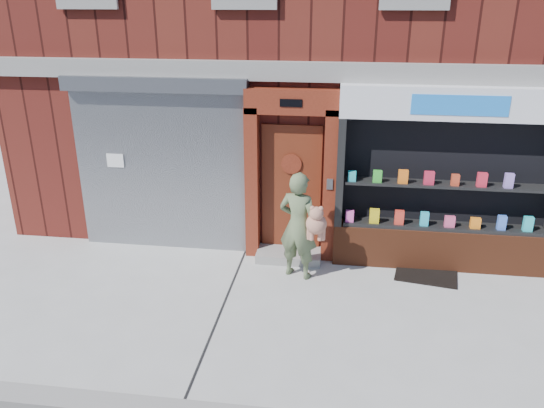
# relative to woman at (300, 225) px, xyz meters

# --- Properties ---
(ground) EXTENTS (80.00, 80.00, 0.00)m
(ground) POSITION_rel_woman_xyz_m (0.53, -1.15, -0.89)
(ground) COLOR #9E9E99
(ground) RESTS_ON ground
(building) EXTENTS (12.00, 8.16, 8.00)m
(building) POSITION_rel_woman_xyz_m (0.53, 4.85, 3.11)
(building) COLOR #4B1611
(building) RESTS_ON ground
(shutter_bay) EXTENTS (3.10, 0.30, 3.04)m
(shutter_bay) POSITION_rel_woman_xyz_m (-2.47, 0.78, 0.83)
(shutter_bay) COLOR gray
(shutter_bay) RESTS_ON ground
(red_door_bay) EXTENTS (1.52, 0.58, 2.90)m
(red_door_bay) POSITION_rel_woman_xyz_m (-0.22, 0.71, 0.57)
(red_door_bay) COLOR #591C0F
(red_door_bay) RESTS_ON ground
(pharmacy_bay) EXTENTS (3.50, 0.41, 3.00)m
(pharmacy_bay) POSITION_rel_woman_xyz_m (2.27, 0.67, 0.48)
(pharmacy_bay) COLOR brown
(pharmacy_bay) RESTS_ON ground
(woman) EXTENTS (0.82, 0.60, 1.76)m
(woman) POSITION_rel_woman_xyz_m (0.00, 0.00, 0.00)
(woman) COLOR #586844
(woman) RESTS_ON ground
(doormat) EXTENTS (1.07, 0.83, 0.02)m
(doormat) POSITION_rel_woman_xyz_m (2.05, 0.29, -0.88)
(doormat) COLOR black
(doormat) RESTS_ON ground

